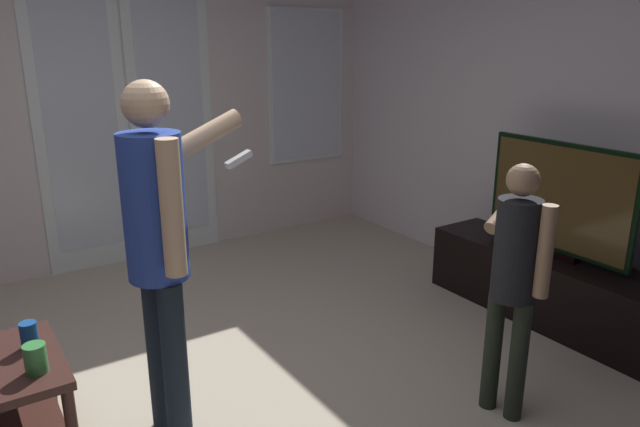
{
  "coord_description": "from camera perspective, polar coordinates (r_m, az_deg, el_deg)",
  "views": [
    {
      "loc": [
        -0.76,
        -2.24,
        1.78
      ],
      "look_at": [
        0.76,
        0.04,
        0.94
      ],
      "focal_mm": 33.05,
      "sensor_mm": 36.0,
      "label": 1
    }
  ],
  "objects": [
    {
      "name": "wall_back_with_doors",
      "position": [
        4.81,
        -23.12,
        9.14
      ],
      "size": [
        5.6,
        0.09,
        2.54
      ],
      "color": "silver",
      "rests_on": "ground_plane"
    },
    {
      "name": "person_adult",
      "position": [
        2.56,
        -15.22,
        -2.06
      ],
      "size": [
        0.69,
        0.48,
        1.61
      ],
      "color": "#19232D",
      "rests_on": "ground_plane"
    },
    {
      "name": "flat_screen_tv",
      "position": [
        3.92,
        22.16,
        1.24
      ],
      "size": [
        0.08,
        0.99,
        0.72
      ],
      "color": "black",
      "rests_on": "tv_stand"
    },
    {
      "name": "person_child",
      "position": [
        2.85,
        18.37,
        -5.12
      ],
      "size": [
        0.52,
        0.41,
        1.24
      ],
      "color": "#22291F",
      "rests_on": "ground_plane"
    },
    {
      "name": "wall_right_plain",
      "position": [
        4.21,
        24.07,
        8.3
      ],
      "size": [
        0.06,
        4.99,
        2.51
      ],
      "color": "silver",
      "rests_on": "ground_plane"
    },
    {
      "name": "cup_by_laptop",
      "position": [
        2.73,
        -25.83,
        -12.51
      ],
      "size": [
        0.09,
        0.09,
        0.12
      ],
      "primitive_type": "cylinder",
      "color": "#3A8B43",
      "rests_on": "coffee_table"
    },
    {
      "name": "tv_stand",
      "position": [
        4.1,
        21.31,
        -6.67
      ],
      "size": [
        0.44,
        1.65,
        0.44
      ],
      "color": "black",
      "rests_on": "ground_plane"
    },
    {
      "name": "cup_near_edge",
      "position": [
        2.94,
        -26.33,
        -10.5
      ],
      "size": [
        0.07,
        0.07,
        0.12
      ],
      "primitive_type": "cylinder",
      "color": "#154892",
      "rests_on": "coffee_table"
    }
  ]
}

